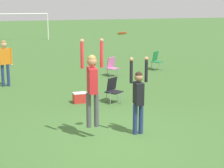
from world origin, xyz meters
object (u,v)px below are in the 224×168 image
object	(u,v)px
camping_chair_1	(112,66)
camping_chair_2	(156,59)
person_defending	(138,94)
cooler_box	(80,98)
camping_chair_0	(113,88)
frisbee	(122,33)
person_spectator_near	(4,58)
person_jumping	(92,81)

from	to	relation	value
camping_chair_1	camping_chair_2	xyz separation A→B (m)	(2.63, 0.83, 0.05)
person_defending	cooler_box	distance (m)	3.65
camping_chair_0	person_defending	bearing A→B (deg)	49.81
frisbee	person_spectator_near	distance (m)	7.52
camping_chair_2	person_spectator_near	world-z (taller)	person_spectator_near
camping_chair_0	camping_chair_2	bearing A→B (deg)	-161.21
camping_chair_0	person_spectator_near	xyz separation A→B (m)	(-3.36, 3.71, 0.67)
camping_chair_1	camping_chair_2	distance (m)	2.76
frisbee	person_defending	bearing A→B (deg)	6.34
person_jumping	cooler_box	size ratio (longest dim) A/B	4.83
person_defending	person_spectator_near	xyz separation A→B (m)	(-2.99, 6.88, 0.09)
camping_chair_1	cooler_box	xyz separation A→B (m)	(-2.51, -4.11, -0.31)
person_defending	cooler_box	bearing A→B (deg)	-163.48
camping_chair_1	cooler_box	world-z (taller)	camping_chair_1
camping_chair_2	cooler_box	bearing A→B (deg)	4.98
camping_chair_1	camping_chair_2	size ratio (longest dim) A/B	0.93
person_spectator_near	person_defending	bearing A→B (deg)	-85.83
camping_chair_2	cooler_box	distance (m)	7.14
person_defending	camping_chair_2	world-z (taller)	person_defending
camping_chair_0	cooler_box	xyz separation A→B (m)	(-1.09, 0.30, -0.31)
person_jumping	camping_chair_2	world-z (taller)	person_jumping
camping_chair_1	person_spectator_near	bearing A→B (deg)	-19.86
person_jumping	camping_chair_1	xyz separation A→B (m)	(2.98, 7.48, -1.00)
camping_chair_2	cooler_box	world-z (taller)	camping_chair_2
camping_chair_0	camping_chair_2	world-z (taller)	camping_chair_2
person_defending	person_spectator_near	world-z (taller)	person_defending
frisbee	camping_chair_2	world-z (taller)	frisbee
person_jumping	cooler_box	xyz separation A→B (m)	(0.48, 3.37, -1.30)
person_spectator_near	camping_chair_2	bearing A→B (deg)	-7.60
camping_chair_2	cooler_box	size ratio (longest dim) A/B	2.00
cooler_box	camping_chair_1	bearing A→B (deg)	58.64
camping_chair_0	person_spectator_near	bearing A→B (deg)	-81.36
cooler_box	person_spectator_near	bearing A→B (deg)	123.68
camping_chair_1	cooler_box	bearing A→B (deg)	30.37
frisbee	cooler_box	xyz separation A→B (m)	(-0.24, 3.52, -2.46)
person_defending	camping_chair_0	xyz separation A→B (m)	(0.37, 3.17, -0.58)
person_defending	camping_chair_0	world-z (taller)	person_defending
person_jumping	frisbee	world-z (taller)	frisbee
person_jumping	person_spectator_near	distance (m)	7.02
person_defending	camping_chair_1	xyz separation A→B (m)	(1.79, 7.58, -0.58)
camping_chair_0	camping_chair_1	xyz separation A→B (m)	(1.42, 4.41, -0.00)
camping_chair_0	cooler_box	world-z (taller)	camping_chair_0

